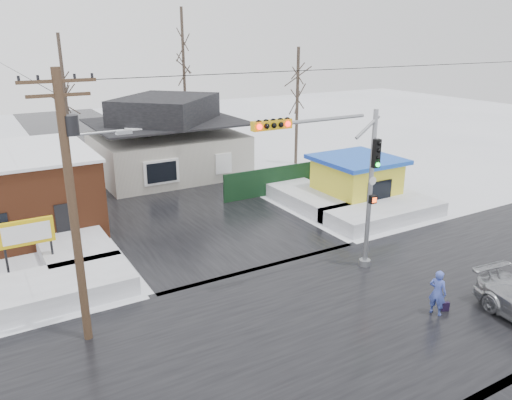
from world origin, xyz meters
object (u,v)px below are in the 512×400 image
kiosk (356,180)px  pedestrian (437,293)px  marquee_sign (27,234)px  utility_pole (74,196)px  traffic_signal (343,173)px

kiosk → pedestrian: 12.91m
marquee_sign → kiosk: kiosk is taller
utility_pole → pedestrian: 13.12m
utility_pole → marquee_sign: bearing=100.1°
utility_pole → marquee_sign: 6.87m
utility_pole → pedestrian: bearing=-23.3°
utility_pole → kiosk: utility_pole is taller
kiosk → traffic_signal: bearing=-135.2°
traffic_signal → utility_pole: size_ratio=0.78×
utility_pole → kiosk: bearing=20.4°
traffic_signal → pedestrian: bearing=-76.6°
utility_pole → kiosk: size_ratio=1.96×
traffic_signal → kiosk: 10.43m
traffic_signal → marquee_sign: bearing=150.3°
traffic_signal → utility_pole: (-10.36, 0.53, 0.57)m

